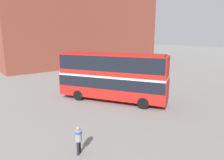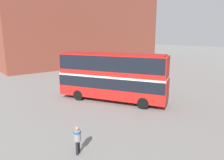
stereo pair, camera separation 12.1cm
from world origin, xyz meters
name	(u,v)px [view 2 (the right image)]	position (x,y,z in m)	size (l,w,h in m)	color
ground_plane	(123,101)	(0.00, 0.00, 0.00)	(240.00, 240.00, 0.00)	gray
building_row_left	(87,28)	(-27.03, 12.72, 8.44)	(10.72, 38.39, 16.86)	brown
double_decker_bus	(112,74)	(-0.82, -0.80, 2.82)	(10.98, 7.62, 4.92)	red
pedestrian_foreground	(77,137)	(5.41, -8.36, 1.02)	(0.58, 0.58, 1.67)	#232328
no_entry_sign	(63,78)	(-7.41, -3.03, 1.71)	(0.66, 0.08, 2.52)	gray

